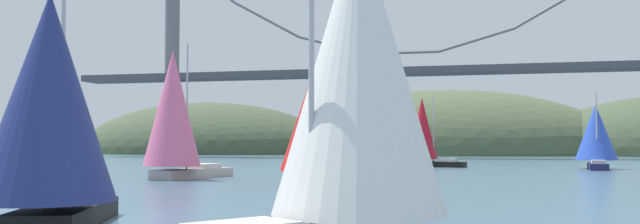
% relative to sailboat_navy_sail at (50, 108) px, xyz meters
% --- Properties ---
extents(ground_plane, '(360.00, 360.00, 0.00)m').
position_rel_sailboat_navy_sail_xyz_m(ground_plane, '(-0.28, 4.13, -3.87)').
color(ground_plane, '#426075').
extents(headland_left, '(67.67, 44.00, 26.03)m').
position_rel_sailboat_navy_sail_xyz_m(headland_left, '(-55.28, 139.13, -3.87)').
color(headland_left, '#425138').
rests_on(headland_left, ground_plane).
extents(headland_center, '(80.93, 44.00, 30.26)m').
position_rel_sailboat_navy_sail_xyz_m(headland_center, '(4.72, 139.13, -3.87)').
color(headland_center, '#4C5B3D').
rests_on(headland_center, ground_plane).
extents(suspension_bridge, '(125.81, 6.00, 40.50)m').
position_rel_sailboat_navy_sail_xyz_m(suspension_bridge, '(-0.28, 99.13, 13.64)').
color(suspension_bridge, slate).
rests_on(suspension_bridge, ground_plane).
extents(sailboat_navy_sail, '(5.62, 8.35, 8.69)m').
position_rel_sailboat_navy_sail_xyz_m(sailboat_navy_sail, '(0.00, 0.00, 0.00)').
color(sailboat_navy_sail, black).
rests_on(sailboat_navy_sail, ground_plane).
extents(sailboat_yellow_sail, '(6.94, 6.97, 8.29)m').
position_rel_sailboat_navy_sail_xyz_m(sailboat_yellow_sail, '(2.44, 47.12, -0.03)').
color(sailboat_yellow_sail, black).
rests_on(sailboat_yellow_sail, ground_plane).
extents(sailboat_crimson_sail, '(7.22, 4.36, 8.20)m').
position_rel_sailboat_navy_sail_xyz_m(sailboat_crimson_sail, '(6.65, 58.82, 0.29)').
color(sailboat_crimson_sail, black).
rests_on(sailboat_crimson_sail, ground_plane).
extents(sailboat_pink_spinnaker, '(5.49, 8.91, 10.59)m').
position_rel_sailboat_navy_sail_xyz_m(sailboat_pink_spinnaker, '(-9.75, 28.31, 1.21)').
color(sailboat_pink_spinnaker, '#B7B2A8').
rests_on(sailboat_pink_spinnaker, ground_plane).
extents(sailboat_white_mainsail, '(7.13, 8.13, 9.57)m').
position_rel_sailboat_navy_sail_xyz_m(sailboat_white_mainsail, '(9.93, -1.93, 0.55)').
color(sailboat_white_mainsail, '#B7B2A8').
rests_on(sailboat_white_mainsail, ground_plane).
extents(sailboat_blue_spinnaker, '(4.65, 7.11, 7.97)m').
position_rel_sailboat_navy_sail_xyz_m(sailboat_blue_spinnaker, '(24.91, 56.43, -0.19)').
color(sailboat_blue_spinnaker, '#191E4C').
rests_on(sailboat_blue_spinnaker, ground_plane).
extents(sailboat_red_spinnaker, '(5.55, 8.01, 8.36)m').
position_rel_sailboat_navy_sail_xyz_m(sailboat_red_spinnaker, '(1.73, 26.07, 0.01)').
color(sailboat_red_spinnaker, '#B7B2A8').
rests_on(sailboat_red_spinnaker, ground_plane).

